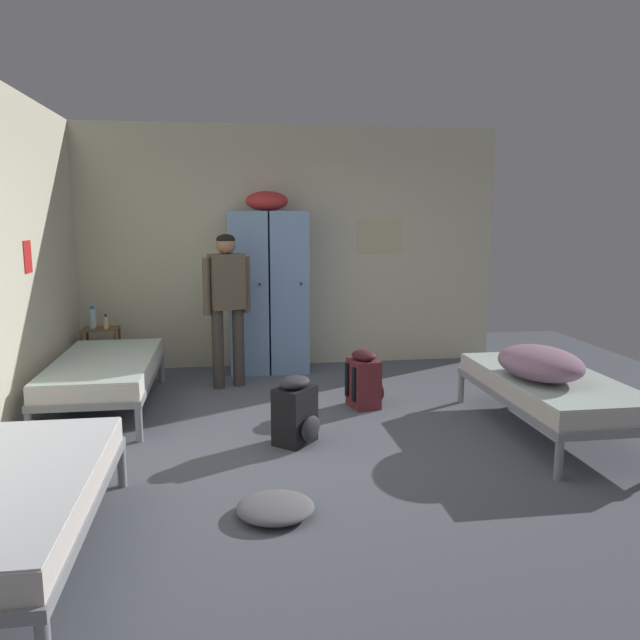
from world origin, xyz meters
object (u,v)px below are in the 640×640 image
(bed_right, at_px, (551,388))
(backpack_maroon, at_px, (365,380))
(bedding_heap, at_px, (540,363))
(lotion_bottle, at_px, (106,322))
(bed_left_rear, at_px, (105,370))
(bed_left_front, at_px, (5,497))
(clothes_pile_grey, at_px, (275,508))
(person_traveler, at_px, (227,296))
(water_bottle, at_px, (93,318))
(backpack_black, at_px, (296,412))
(locker_bank, at_px, (268,288))
(shelf_unit, at_px, (102,348))

(bed_right, bearing_deg, backpack_maroon, 146.55)
(bedding_heap, height_order, lotion_bottle, bedding_heap)
(bed_left_rear, height_order, bed_right, same)
(bed_left_front, relative_size, lotion_bottle, 11.87)
(bed_left_rear, bearing_deg, clothes_pile_grey, -58.92)
(person_traveler, distance_m, water_bottle, 1.61)
(bed_left_rear, xyz_separation_m, water_bottle, (-0.33, 1.21, 0.30))
(bed_left_front, height_order, person_traveler, person_traveler)
(bed_left_rear, xyz_separation_m, bedding_heap, (3.66, -1.25, 0.24))
(backpack_maroon, relative_size, backpack_black, 1.00)
(locker_bank, bearing_deg, bed_right, -48.34)
(bed_left_front, bearing_deg, bedding_heap, 21.52)
(water_bottle, relative_size, backpack_maroon, 0.45)
(bed_right, height_order, person_traveler, person_traveler)
(bedding_heap, distance_m, backpack_maroon, 1.63)
(lotion_bottle, bearing_deg, shelf_unit, 150.26)
(bed_right, xyz_separation_m, bedding_heap, (-0.15, -0.07, 0.24))
(water_bottle, xyz_separation_m, lotion_bottle, (0.15, -0.06, -0.04))
(backpack_maroon, bearing_deg, bed_right, -33.45)
(locker_bank, height_order, bed_left_rear, locker_bank)
(bed_right, relative_size, bedding_heap, 2.19)
(bed_right, bearing_deg, bed_left_rear, 162.77)
(shelf_unit, xyz_separation_m, backpack_black, (1.92, -2.32, -0.09))
(bed_left_front, bearing_deg, backpack_maroon, 45.16)
(shelf_unit, bearing_deg, water_bottle, 165.96)
(bed_left_rear, height_order, backpack_black, backpack_black)
(bed_left_rear, xyz_separation_m, clothes_pile_grey, (1.41, -2.34, -0.33))
(bed_right, relative_size, backpack_black, 3.45)
(locker_bank, xyz_separation_m, bed_left_front, (-1.61, -3.98, -0.59))
(lotion_bottle, bearing_deg, bed_left_front, -87.32)
(locker_bank, distance_m, water_bottle, 1.97)
(clothes_pile_grey, bearing_deg, bed_left_front, -165.78)
(bed_left_front, bearing_deg, locker_bank, 67.93)
(bed_left_front, xyz_separation_m, bedding_heap, (3.66, 1.44, 0.24))
(shelf_unit, distance_m, bed_left_rear, 1.21)
(backpack_black, bearing_deg, bed_left_front, -136.96)
(backpack_black, bearing_deg, water_bottle, 130.44)
(bed_right, bearing_deg, water_bottle, 150.01)
(bed_left_front, xyz_separation_m, water_bottle, (-0.33, 3.90, 0.30))
(lotion_bottle, bearing_deg, person_traveler, -21.18)
(clothes_pile_grey, bearing_deg, bed_right, 25.81)
(bedding_heap, distance_m, backpack_black, 2.03)
(bedding_heap, bearing_deg, backpack_maroon, 141.39)
(water_bottle, height_order, backpack_maroon, water_bottle)
(person_traveler, bearing_deg, backpack_black, -73.55)
(shelf_unit, relative_size, bed_left_front, 0.30)
(shelf_unit, height_order, water_bottle, water_bottle)
(bedding_heap, xyz_separation_m, water_bottle, (-3.99, 2.46, 0.06))
(shelf_unit, height_order, person_traveler, person_traveler)
(bed_right, bearing_deg, lotion_bottle, 149.73)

